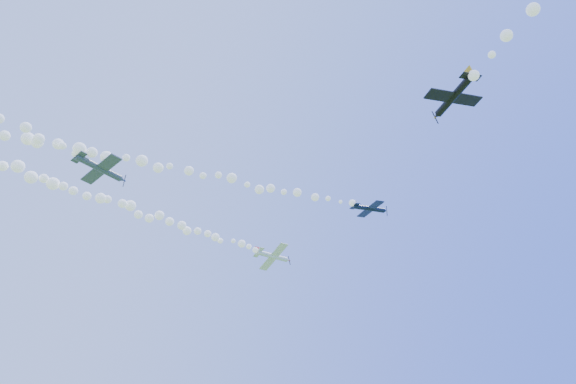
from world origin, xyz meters
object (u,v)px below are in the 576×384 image
plane_grey (101,169)px  plane_white (273,256)px  plane_black (453,97)px  plane_navy (370,209)px

plane_grey → plane_white: bearing=4.4°
plane_black → plane_navy: bearing=-13.1°
plane_navy → plane_grey: (-38.56, 10.82, -1.16)m
plane_white → plane_black: bearing=-100.6°
plane_white → plane_grey: size_ratio=0.97×
plane_grey → plane_black: 46.40m
plane_white → plane_grey: plane_white is taller
plane_grey → plane_black: bearing=-68.9°
plane_navy → plane_black: plane_navy is taller
plane_white → plane_navy: size_ratio=1.22×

